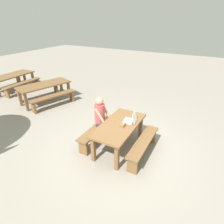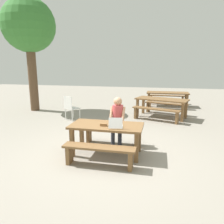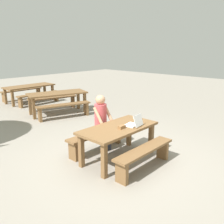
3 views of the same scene
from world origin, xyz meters
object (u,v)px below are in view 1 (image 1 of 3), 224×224
Objects in this scene: person_seated at (101,116)px; picnic_table_rear at (11,77)px; picnic_table_mid at (44,87)px; laptop at (131,120)px; picnic_table_front at (119,128)px; small_pouch at (123,125)px.

picnic_table_rear is at bearing 76.16° from person_seated.
picnic_table_rear is at bearing 100.79° from picnic_table_mid.
person_seated is (-0.12, 0.82, -0.04)m from laptop.
picnic_table_mid is (1.01, 4.15, -0.13)m from laptop.
laptop is at bearing -37.41° from picnic_table_front.
picnic_table_front is 4.15m from picnic_table_mid.
small_pouch reaches higher than picnic_table_rear.
picnic_table_rear is (0.30, 2.47, -0.04)m from picnic_table_mid.
small_pouch reaches higher than picnic_table_mid.
small_pouch is 0.07× the size of picnic_table_mid.
laptop is 2.33× the size of small_pouch.
laptop is 0.17× the size of picnic_table_mid.
laptop is (0.26, -0.20, 0.17)m from picnic_table_front.
laptop is at bearing -15.41° from small_pouch.
person_seated reaches higher than small_pouch.
small_pouch reaches higher than picnic_table_front.
laptop is 0.28× the size of person_seated.
person_seated is 0.59× the size of picnic_table_mid.
person_seated reaches higher than picnic_table_mid.
picnic_table_mid reaches higher than picnic_table_front.
picnic_table_mid is at bearing -111.83° from laptop.
picnic_table_front reaches higher than picnic_table_rear.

